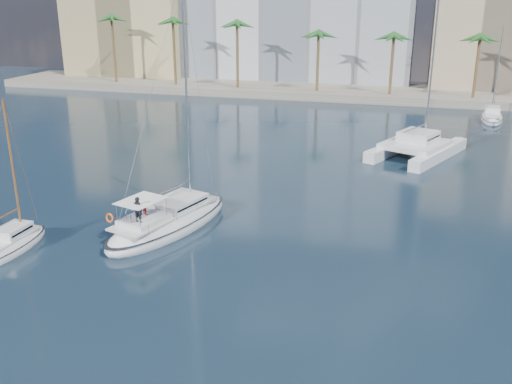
% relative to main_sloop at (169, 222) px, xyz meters
% --- Properties ---
extents(ground, '(160.00, 160.00, 0.00)m').
position_rel_main_sloop_xyz_m(ground, '(5.43, -2.14, -0.54)').
color(ground, black).
rests_on(ground, ground).
extents(quay, '(120.00, 14.00, 1.20)m').
position_rel_main_sloop_xyz_m(quay, '(5.43, 58.86, 0.06)').
color(quay, gray).
rests_on(quay, ground).
extents(building_modern, '(42.00, 16.00, 28.00)m').
position_rel_main_sloop_xyz_m(building_modern, '(-6.57, 70.86, 13.46)').
color(building_modern, silver).
rests_on(building_modern, ground).
extents(building_tan_left, '(22.00, 14.00, 22.00)m').
position_rel_main_sloop_xyz_m(building_tan_left, '(-36.57, 66.86, 10.46)').
color(building_tan_left, tan).
rests_on(building_tan_left, ground).
extents(building_beige, '(20.00, 14.00, 20.00)m').
position_rel_main_sloop_xyz_m(building_beige, '(27.43, 67.86, 9.46)').
color(building_beige, tan).
rests_on(building_beige, ground).
extents(palm_left, '(3.60, 3.60, 12.30)m').
position_rel_main_sloop_xyz_m(palm_left, '(-28.57, 54.86, 9.75)').
color(palm_left, brown).
rests_on(palm_left, ground).
extents(palm_centre, '(3.60, 3.60, 12.30)m').
position_rel_main_sloop_xyz_m(palm_centre, '(5.43, 54.86, 9.75)').
color(palm_centre, brown).
rests_on(palm_centre, ground).
extents(main_sloop, '(6.89, 12.45, 17.62)m').
position_rel_main_sloop_xyz_m(main_sloop, '(0.00, 0.00, 0.00)').
color(main_sloop, white).
rests_on(main_sloop, ground).
extents(small_sloop, '(2.32, 7.03, 10.05)m').
position_rel_main_sloop_xyz_m(small_sloop, '(-8.27, -6.22, -0.15)').
color(small_sloop, white).
rests_on(small_sloop, ground).
extents(catamaran, '(9.98, 13.03, 17.07)m').
position_rel_main_sloop_xyz_m(catamaran, '(16.24, 24.31, 0.60)').
color(catamaran, white).
rests_on(catamaran, ground).
extents(seagull, '(0.93, 0.40, 0.17)m').
position_rel_main_sloop_xyz_m(seagull, '(-2.09, -1.51, 0.51)').
color(seagull, silver).
rests_on(seagull, ground).
extents(moored_yacht_a, '(3.37, 9.52, 11.90)m').
position_rel_main_sloop_xyz_m(moored_yacht_a, '(25.43, 44.86, -0.54)').
color(moored_yacht_a, white).
rests_on(moored_yacht_a, ground).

